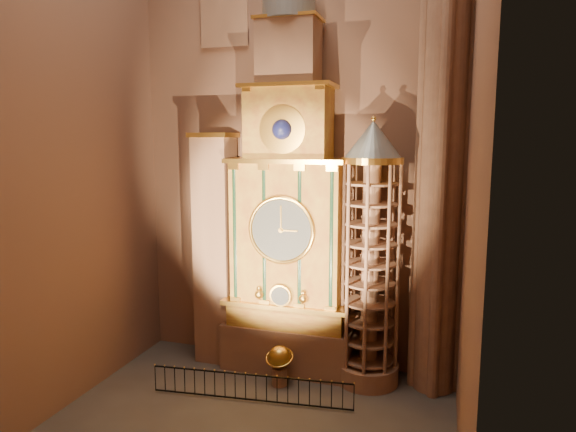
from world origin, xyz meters
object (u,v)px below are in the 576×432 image
(celestial_globe, at_px, (279,362))
(iron_railing, at_px, (251,388))
(astronomical_clock, at_px, (289,217))
(portrait_tower, at_px, (216,248))
(stair_turret, at_px, (370,257))

(celestial_globe, distance_m, iron_railing, 1.80)
(astronomical_clock, height_order, portrait_tower, astronomical_clock)
(celestial_globe, relative_size, iron_railing, 0.21)
(stair_turret, bearing_deg, astronomical_clock, 175.70)
(celestial_globe, bearing_deg, astronomical_clock, 94.15)
(portrait_tower, bearing_deg, iron_railing, -48.58)
(astronomical_clock, xyz_separation_m, stair_turret, (3.50, -0.26, -1.41))
(portrait_tower, bearing_deg, celestial_globe, -25.15)
(celestial_globe, height_order, iron_railing, celestial_globe)
(astronomical_clock, distance_m, celestial_globe, 5.92)
(portrait_tower, height_order, stair_turret, stair_turret)
(astronomical_clock, relative_size, iron_railing, 2.15)
(stair_turret, height_order, celestial_globe, stair_turret)
(stair_turret, bearing_deg, portrait_tower, 177.67)
(astronomical_clock, height_order, celestial_globe, astronomical_clock)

